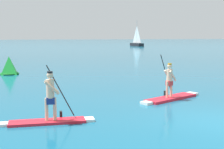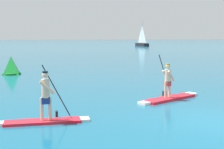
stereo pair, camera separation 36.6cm
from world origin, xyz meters
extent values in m
plane|color=#145B7A|center=(0.00, 0.00, 0.00)|extent=(440.00, 440.00, 0.00)
cube|color=red|center=(-5.68, 1.37, 0.04)|extent=(2.47, 0.76, 0.08)
cube|color=white|center=(-4.31, 1.30, 0.04)|extent=(0.33, 0.46, 0.08)
cylinder|color=beige|center=(-5.43, 1.36, 0.45)|extent=(0.11, 0.11, 0.74)
cylinder|color=beige|center=(-5.70, 1.37, 0.45)|extent=(0.11, 0.11, 0.74)
cube|color=navy|center=(-5.57, 1.37, 0.73)|extent=(0.27, 0.23, 0.22)
cylinder|color=beige|center=(-5.57, 1.37, 1.13)|extent=(0.26, 0.26, 0.60)
sphere|color=beige|center=(-5.57, 1.37, 1.56)|extent=(0.21, 0.21, 0.21)
cylinder|color=black|center=(-5.57, 1.37, 1.66)|extent=(0.18, 0.18, 0.06)
cylinder|color=beige|center=(-5.51, 1.52, 1.17)|extent=(0.48, 0.11, 0.47)
cylinder|color=beige|center=(-5.52, 1.21, 1.17)|extent=(0.48, 0.11, 0.47)
cylinder|color=black|center=(-5.20, 1.76, 0.97)|extent=(0.92, 0.08, 1.77)
cube|color=black|center=(-5.20, 1.76, 0.10)|extent=(0.09, 0.20, 0.32)
cube|color=red|center=(-0.07, 3.87, 0.06)|extent=(2.88, 1.89, 0.11)
cube|color=white|center=(1.38, 4.58, 0.06)|extent=(0.54, 0.60, 0.11)
cube|color=white|center=(-1.52, 3.17, 0.06)|extent=(0.51, 0.54, 0.11)
cylinder|color=beige|center=(-0.07, 3.88, 0.47)|extent=(0.11, 0.11, 0.72)
cylinder|color=beige|center=(-0.32, 3.75, 0.47)|extent=(0.11, 0.11, 0.72)
cube|color=red|center=(-0.20, 3.81, 0.74)|extent=(0.33, 0.31, 0.22)
cylinder|color=beige|center=(-0.20, 3.81, 1.09)|extent=(0.26, 0.26, 0.52)
sphere|color=beige|center=(-0.20, 3.81, 1.49)|extent=(0.21, 0.21, 0.21)
cylinder|color=orange|center=(-0.20, 3.81, 1.58)|extent=(0.18, 0.18, 0.06)
cylinder|color=beige|center=(-0.22, 3.97, 1.08)|extent=(0.43, 0.27, 0.51)
cylinder|color=beige|center=(-0.08, 3.70, 1.08)|extent=(0.43, 0.27, 0.51)
cylinder|color=black|center=(-0.08, 4.37, 1.04)|extent=(0.81, 0.43, 1.89)
cube|color=black|center=(-0.08, 4.37, 0.13)|extent=(0.16, 0.21, 0.32)
pyramid|color=green|center=(-7.31, 15.47, 0.66)|extent=(1.59, 1.59, 1.32)
torus|color=#167226|center=(-7.31, 15.47, 0.06)|extent=(1.36, 1.36, 0.12)
cube|color=black|center=(23.19, 72.04, 0.40)|extent=(1.97, 5.71, 0.80)
cylinder|color=#B2B2B7|center=(23.19, 72.04, 3.75)|extent=(0.12, 0.12, 5.90)
pyramid|color=white|center=(23.19, 72.04, 3.23)|extent=(0.80, 2.44, 4.67)
camera|label=1|loc=(-6.42, -9.00, 2.82)|focal=51.70mm
camera|label=2|loc=(-6.06, -9.10, 2.82)|focal=51.70mm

